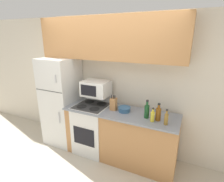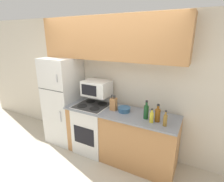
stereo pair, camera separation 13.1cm
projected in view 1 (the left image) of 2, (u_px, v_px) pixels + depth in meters
name	position (u px, v px, depth m)	size (l,w,h in m)	color
ground_plane	(97.00, 161.00, 3.18)	(12.00, 12.00, 0.00)	beige
wall_back	(113.00, 85.00, 3.39)	(8.00, 0.05, 2.55)	beige
lower_cabinets	(120.00, 134.00, 3.17)	(1.98, 0.65, 0.94)	#B27A47
refrigerator	(62.00, 101.00, 3.60)	(0.65, 0.67, 1.78)	silver
upper_cabinets	(108.00, 38.00, 2.96)	(2.63, 0.35, 0.72)	#B27A47
stove	(93.00, 127.00, 3.39)	(0.60, 0.63, 1.11)	silver
microwave	(96.00, 88.00, 3.24)	(0.49, 0.38, 0.28)	silver
knife_block	(114.00, 104.00, 3.04)	(0.11, 0.10, 0.28)	#B27A47
bowl	(124.00, 109.00, 2.99)	(0.22, 0.22, 0.08)	#335B84
bottle_cooking_spray	(153.00, 116.00, 2.63)	(0.06, 0.06, 0.22)	gold
bottle_whiskey	(158.00, 114.00, 2.66)	(0.08, 0.08, 0.28)	brown
bottle_wine_green	(147.00, 111.00, 2.74)	(0.08, 0.08, 0.30)	#194C23
bottle_vinegar	(166.00, 119.00, 2.53)	(0.06, 0.06, 0.24)	olive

